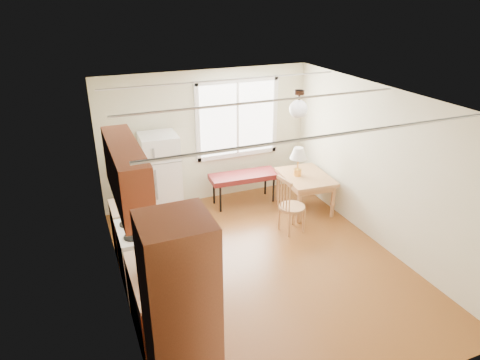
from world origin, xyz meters
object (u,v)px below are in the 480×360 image
bench (244,177)px  chair (288,202)px  refrigerator (161,176)px  dining_table (305,180)px

bench → chair: 1.32m
bench → chair: bearing=-76.6°
bench → chair: chair is taller
refrigerator → bench: 1.57m
refrigerator → bench: bearing=-1.7°
refrigerator → dining_table: (2.50, -0.75, -0.20)m
bench → chair: size_ratio=1.33×
bench → refrigerator: bearing=179.4°
refrigerator → chair: refrigerator is taller
refrigerator → dining_table: bearing=-14.7°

